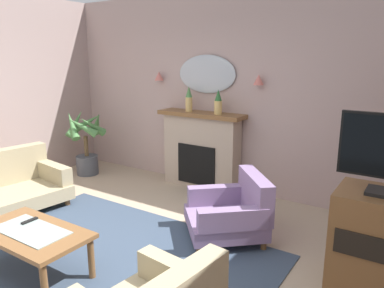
{
  "coord_description": "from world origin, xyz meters",
  "views": [
    {
      "loc": [
        2.53,
        -2.02,
        1.98
      ],
      "look_at": [
        0.17,
        1.59,
        0.95
      ],
      "focal_mm": 34.75,
      "sensor_mm": 36.0,
      "label": 1
    }
  ],
  "objects_px": {
    "wall_sconce_right": "(259,80)",
    "tv_remote": "(30,221)",
    "mantel_vase_right": "(189,99)",
    "wall_mirror": "(207,74)",
    "potted_plant_corner_palm": "(86,142)",
    "wall_sconce_left": "(159,76)",
    "coffee_table": "(32,236)",
    "armchair_in_corner": "(233,211)",
    "fireplace": "(201,151)",
    "tv_cabinet": "(384,246)",
    "mantel_vase_centre": "(218,103)"
  },
  "relations": [
    {
      "from": "fireplace",
      "to": "wall_mirror",
      "type": "xyz_separation_m",
      "value": [
        -0.0,
        0.14,
        1.14
      ]
    },
    {
      "from": "mantel_vase_right",
      "to": "tv_cabinet",
      "type": "xyz_separation_m",
      "value": [
        2.87,
        -1.42,
        -0.89
      ]
    },
    {
      "from": "wall_mirror",
      "to": "potted_plant_corner_palm",
      "type": "distance_m",
      "value": 2.36
    },
    {
      "from": "tv_cabinet",
      "to": "armchair_in_corner",
      "type": "bearing_deg",
      "value": 170.6
    },
    {
      "from": "wall_mirror",
      "to": "armchair_in_corner",
      "type": "height_order",
      "value": "wall_mirror"
    },
    {
      "from": "fireplace",
      "to": "coffee_table",
      "type": "relative_size",
      "value": 1.24
    },
    {
      "from": "mantel_vase_right",
      "to": "tv_remote",
      "type": "bearing_deg",
      "value": -89.96
    },
    {
      "from": "tv_remote",
      "to": "potted_plant_corner_palm",
      "type": "relative_size",
      "value": 0.14
    },
    {
      "from": "mantel_vase_centre",
      "to": "wall_sconce_right",
      "type": "distance_m",
      "value": 0.65
    },
    {
      "from": "potted_plant_corner_palm",
      "to": "armchair_in_corner",
      "type": "bearing_deg",
      "value": -12.01
    },
    {
      "from": "mantel_vase_right",
      "to": "tv_remote",
      "type": "distance_m",
      "value": 2.87
    },
    {
      "from": "wall_mirror",
      "to": "wall_sconce_left",
      "type": "distance_m",
      "value": 0.85
    },
    {
      "from": "wall_mirror",
      "to": "tv_cabinet",
      "type": "height_order",
      "value": "wall_mirror"
    },
    {
      "from": "fireplace",
      "to": "wall_sconce_left",
      "type": "height_order",
      "value": "wall_sconce_left"
    },
    {
      "from": "mantel_vase_centre",
      "to": "wall_sconce_right",
      "type": "relative_size",
      "value": 2.52
    },
    {
      "from": "wall_sconce_left",
      "to": "tv_cabinet",
      "type": "relative_size",
      "value": 0.16
    },
    {
      "from": "mantel_vase_right",
      "to": "wall_mirror",
      "type": "distance_m",
      "value": 0.45
    },
    {
      "from": "mantel_vase_right",
      "to": "wall_mirror",
      "type": "xyz_separation_m",
      "value": [
        0.2,
        0.17,
        0.37
      ]
    },
    {
      "from": "coffee_table",
      "to": "armchair_in_corner",
      "type": "bearing_deg",
      "value": 54.45
    },
    {
      "from": "coffee_table",
      "to": "wall_mirror",
      "type": "bearing_deg",
      "value": 89.43
    },
    {
      "from": "tv_remote",
      "to": "potted_plant_corner_palm",
      "type": "bearing_deg",
      "value": 128.19
    },
    {
      "from": "mantel_vase_right",
      "to": "tv_cabinet",
      "type": "relative_size",
      "value": 0.41
    },
    {
      "from": "mantel_vase_right",
      "to": "potted_plant_corner_palm",
      "type": "bearing_deg",
      "value": -163.93
    },
    {
      "from": "fireplace",
      "to": "wall_sconce_right",
      "type": "height_order",
      "value": "wall_sconce_right"
    },
    {
      "from": "fireplace",
      "to": "potted_plant_corner_palm",
      "type": "xyz_separation_m",
      "value": [
        -1.95,
        -0.53,
        -0.01
      ]
    },
    {
      "from": "mantel_vase_right",
      "to": "coffee_table",
      "type": "relative_size",
      "value": 0.34
    },
    {
      "from": "tv_remote",
      "to": "mantel_vase_right",
      "type": "bearing_deg",
      "value": 90.04
    },
    {
      "from": "mantel_vase_centre",
      "to": "tv_cabinet",
      "type": "height_order",
      "value": "mantel_vase_centre"
    },
    {
      "from": "tv_cabinet",
      "to": "potted_plant_corner_palm",
      "type": "height_order",
      "value": "potted_plant_corner_palm"
    },
    {
      "from": "wall_mirror",
      "to": "tv_cabinet",
      "type": "bearing_deg",
      "value": -30.68
    },
    {
      "from": "wall_sconce_right",
      "to": "tv_remote",
      "type": "height_order",
      "value": "wall_sconce_right"
    },
    {
      "from": "mantel_vase_centre",
      "to": "potted_plant_corner_palm",
      "type": "xyz_separation_m",
      "value": [
        -2.25,
        -0.5,
        -0.76
      ]
    },
    {
      "from": "wall_sconce_right",
      "to": "tv_remote",
      "type": "bearing_deg",
      "value": -110.19
    },
    {
      "from": "mantel_vase_right",
      "to": "wall_sconce_right",
      "type": "bearing_deg",
      "value": 6.52
    },
    {
      "from": "coffee_table",
      "to": "armchair_in_corner",
      "type": "height_order",
      "value": "armchair_in_corner"
    },
    {
      "from": "wall_mirror",
      "to": "armchair_in_corner",
      "type": "bearing_deg",
      "value": -49.04
    },
    {
      "from": "fireplace",
      "to": "coffee_table",
      "type": "xyz_separation_m",
      "value": [
        -0.03,
        -2.86,
        -0.19
      ]
    },
    {
      "from": "wall_sconce_right",
      "to": "potted_plant_corner_palm",
      "type": "distance_m",
      "value": 3.07
    },
    {
      "from": "coffee_table",
      "to": "mantel_vase_centre",
      "type": "bearing_deg",
      "value": 83.35
    },
    {
      "from": "wall_sconce_left",
      "to": "mantel_vase_right",
      "type": "bearing_deg",
      "value": -10.46
    },
    {
      "from": "wall_sconce_right",
      "to": "armchair_in_corner",
      "type": "height_order",
      "value": "wall_sconce_right"
    },
    {
      "from": "tv_remote",
      "to": "tv_cabinet",
      "type": "bearing_deg",
      "value": 24.6
    },
    {
      "from": "fireplace",
      "to": "tv_cabinet",
      "type": "distance_m",
      "value": 3.04
    },
    {
      "from": "tv_remote",
      "to": "tv_cabinet",
      "type": "xyz_separation_m",
      "value": [
        2.87,
        1.31,
        -0.0
      ]
    },
    {
      "from": "coffee_table",
      "to": "potted_plant_corner_palm",
      "type": "bearing_deg",
      "value": 129.54
    },
    {
      "from": "fireplace",
      "to": "mantel_vase_right",
      "type": "height_order",
      "value": "mantel_vase_right"
    },
    {
      "from": "mantel_vase_right",
      "to": "potted_plant_corner_palm",
      "type": "distance_m",
      "value": 1.98
    },
    {
      "from": "wall_sconce_left",
      "to": "potted_plant_corner_palm",
      "type": "height_order",
      "value": "wall_sconce_left"
    },
    {
      "from": "tv_remote",
      "to": "armchair_in_corner",
      "type": "xyz_separation_m",
      "value": [
        1.36,
        1.57,
        -0.15
      ]
    },
    {
      "from": "wall_mirror",
      "to": "wall_sconce_left",
      "type": "xyz_separation_m",
      "value": [
        -0.85,
        -0.05,
        -0.05
      ]
    }
  ]
}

